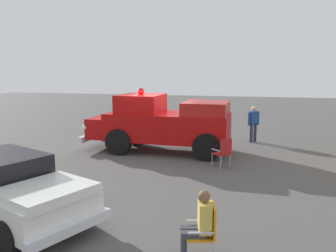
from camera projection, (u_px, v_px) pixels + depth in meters
The scene contains 7 objects.
ground_plane at pixel (159, 151), 14.43m from camera, with size 60.00×60.00×0.00m, color #514F4C.
vintage_fire_truck at pixel (162, 123), 14.20m from camera, with size 2.45×6.01×2.59m.
classic_hot_rod at pixel (10, 188), 7.76m from camera, with size 3.43×4.74×1.46m.
lawn_chair_near_truck at pixel (206, 228), 6.15m from camera, with size 0.61×0.60×1.02m.
lawn_chair_by_car at pixel (224, 151), 11.97m from camera, with size 0.69×0.69×1.02m.
spectator_seated at pixel (199, 223), 6.13m from camera, with size 0.49×0.61×1.29m.
spectator_standing at pixel (254, 122), 16.06m from camera, with size 0.49×0.55×1.68m.
Camera 1 is at (13.58, 3.68, 3.38)m, focal length 37.31 mm.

